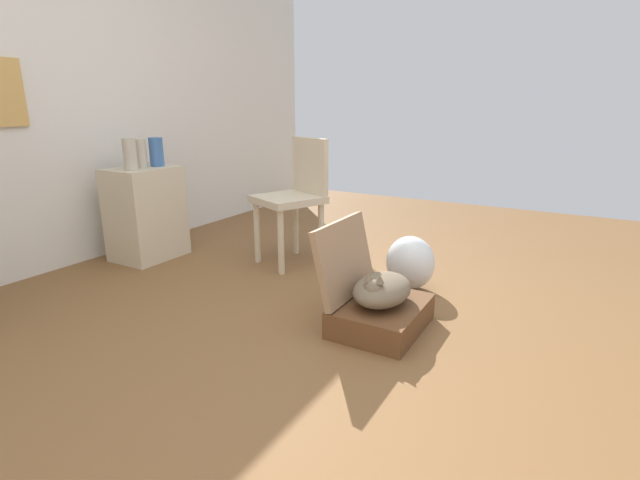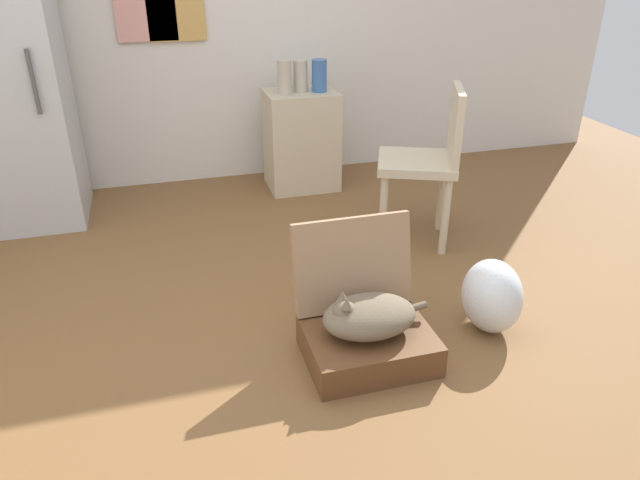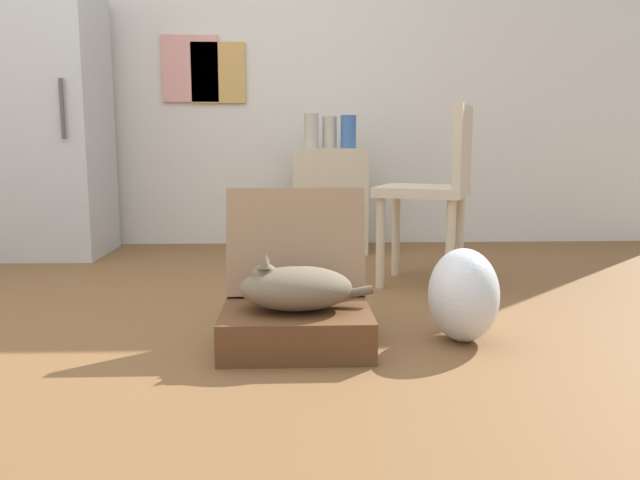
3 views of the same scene
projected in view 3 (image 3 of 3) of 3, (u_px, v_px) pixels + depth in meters
ground_plane at (212, 334)px, 2.40m from camera, size 7.68×7.68×0.00m
wall_back at (248, 61)px, 4.43m from camera, size 6.40×0.15×2.60m
suitcase_base at (296, 328)px, 2.23m from camera, size 0.53×0.42×0.14m
suitcase_lid at (296, 242)px, 2.40m from camera, size 0.53×0.13×0.41m
cat at (295, 287)px, 2.20m from camera, size 0.48×0.28×0.20m
plastic_bag_white at (463, 295)px, 2.30m from camera, size 0.25×0.31×0.34m
refrigerator at (55, 125)px, 4.00m from camera, size 0.58×0.67×1.68m
side_table at (329, 200)px, 4.20m from camera, size 0.49×0.39×0.69m
vase_tall at (311, 131)px, 4.07m from camera, size 0.09×0.09×0.22m
vase_short at (348, 132)px, 4.09m from camera, size 0.10×0.10×0.21m
vase_round at (330, 132)px, 4.13m from camera, size 0.10×0.10×0.21m
chair at (435, 186)px, 3.16m from camera, size 0.56×0.55×0.91m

